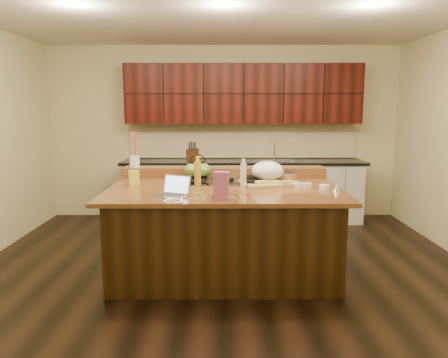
{
  "coord_description": "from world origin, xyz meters",
  "views": [
    {
      "loc": [
        -0.01,
        -4.49,
        1.74
      ],
      "look_at": [
        0.0,
        0.05,
        1.0
      ],
      "focal_mm": 35.0,
      "sensor_mm": 36.0,
      "label": 1
    }
  ],
  "objects": [
    {
      "name": "room",
      "position": [
        0.0,
        0.0,
        1.35
      ],
      "size": [
        5.52,
        5.02,
        2.72
      ],
      "color": "black",
      "rests_on": "ground"
    },
    {
      "name": "island",
      "position": [
        0.0,
        0.0,
        0.46
      ],
      "size": [
        2.4,
        1.6,
        0.92
      ],
      "color": "black",
      "rests_on": "ground"
    },
    {
      "name": "back_ledge",
      "position": [
        0.0,
        0.7,
        0.98
      ],
      "size": [
        2.4,
        0.3,
        0.12
      ],
      "primitive_type": "cube",
      "color": "#30200A",
      "rests_on": "island"
    },
    {
      "name": "cooktop",
      "position": [
        0.0,
        0.3,
        0.94
      ],
      "size": [
        0.92,
        0.52,
        0.05
      ],
      "color": "gray",
      "rests_on": "island"
    },
    {
      "name": "back_counter",
      "position": [
        0.3,
        2.23,
        0.98
      ],
      "size": [
        3.7,
        0.66,
        2.4
      ],
      "color": "silver",
      "rests_on": "ground"
    },
    {
      "name": "kettle",
      "position": [
        -0.3,
        0.43,
        1.06
      ],
      "size": [
        0.26,
        0.26,
        0.19
      ],
      "primitive_type": "ellipsoid",
      "rotation": [
        0.0,
        0.0,
        -0.24
      ],
      "color": "black",
      "rests_on": "cooktop"
    },
    {
      "name": "green_bowl",
      "position": [
        -0.3,
        0.43,
        1.05
      ],
      "size": [
        0.32,
        0.32,
        0.17
      ],
      "primitive_type": "ellipsoid",
      "rotation": [
        0.0,
        0.0,
        0.03
      ],
      "color": "olive",
      "rests_on": "cooktop"
    },
    {
      "name": "laptop",
      "position": [
        -0.47,
        -0.47,
        0.97
      ],
      "size": [
        0.35,
        0.32,
        0.2
      ],
      "rotation": [
        0.0,
        0.0,
        -0.43
      ],
      "color": "#B7B7BC",
      "rests_on": "island"
    },
    {
      "name": "oil_bottle",
      "position": [
        -0.28,
        0.07,
        1.06
      ],
      "size": [
        0.09,
        0.09,
        0.27
      ],
      "primitive_type": "cylinder",
      "rotation": [
        0.0,
        0.0,
        -0.39
      ],
      "color": "gold",
      "rests_on": "island"
    },
    {
      "name": "vinegar_bottle",
      "position": [
        0.2,
        0.01,
        1.04
      ],
      "size": [
        0.08,
        0.08,
        0.25
      ],
      "primitive_type": "cylinder",
      "rotation": [
        0.0,
        0.0,
        -0.43
      ],
      "color": "silver",
      "rests_on": "island"
    },
    {
      "name": "wooden_tray",
      "position": [
        0.49,
        0.26,
        1.03
      ],
      "size": [
        0.71,
        0.6,
        0.24
      ],
      "rotation": [
        0.0,
        0.0,
        0.3
      ],
      "color": "tan",
      "rests_on": "island"
    },
    {
      "name": "ramekin_a",
      "position": [
        1.03,
        -0.11,
        0.94
      ],
      "size": [
        0.1,
        0.1,
        0.04
      ],
      "primitive_type": "cylinder",
      "rotation": [
        0.0,
        0.0,
        0.04
      ],
      "color": "white",
      "rests_on": "island"
    },
    {
      "name": "ramekin_b",
      "position": [
        0.87,
        -0.01,
        0.94
      ],
      "size": [
        0.12,
        0.12,
        0.04
      ],
      "primitive_type": "cylinder",
      "rotation": [
        0.0,
        0.0,
        0.21
      ],
      "color": "white",
      "rests_on": "island"
    },
    {
      "name": "ramekin_c",
      "position": [
        0.79,
        0.02,
        0.94
      ],
      "size": [
        0.13,
        0.13,
        0.04
      ],
      "primitive_type": "cylinder",
      "rotation": [
        0.0,
        0.0,
        -0.33
      ],
      "color": "white",
      "rests_on": "island"
    },
    {
      "name": "strainer_bowl",
      "position": [
        0.69,
        0.34,
        0.97
      ],
      "size": [
        0.25,
        0.25,
        0.09
      ],
      "primitive_type": "cylinder",
      "rotation": [
        0.0,
        0.0,
        0.03
      ],
      "color": "#996B3F",
      "rests_on": "island"
    },
    {
      "name": "kitchen_timer",
      "position": [
        1.12,
        -0.25,
        0.96
      ],
      "size": [
        0.1,
        0.1,
        0.07
      ],
      "primitive_type": "cone",
      "rotation": [
        0.0,
        0.0,
        0.28
      ],
      "color": "silver",
      "rests_on": "island"
    },
    {
      "name": "pink_bag",
      "position": [
        -0.02,
        -0.61,
        1.05
      ],
      "size": [
        0.14,
        0.09,
        0.26
      ],
      "primitive_type": "cube",
      "rotation": [
        0.0,
        0.0,
        -0.1
      ],
      "color": "#BB5889",
      "rests_on": "island"
    },
    {
      "name": "candy_plate",
      "position": [
        -0.45,
        -0.71,
        0.93
      ],
      "size": [
        0.21,
        0.21,
        0.01
      ],
      "primitive_type": "cylinder",
      "rotation": [
        0.0,
        0.0,
        -0.16
      ],
      "color": "white",
      "rests_on": "island"
    },
    {
      "name": "package_box",
      "position": [
        -0.97,
        0.16,
        1.0
      ],
      "size": [
        0.13,
        0.11,
        0.15
      ],
      "primitive_type": "cube",
      "rotation": [
        0.0,
        0.0,
        0.33
      ],
      "color": "#DED04E",
      "rests_on": "island"
    },
    {
      "name": "utensil_crock",
      "position": [
        -1.07,
        0.7,
        1.11
      ],
      "size": [
        0.15,
        0.15,
        0.14
      ],
      "primitive_type": "cylinder",
      "rotation": [
        0.0,
        0.0,
        -0.25
      ],
      "color": "white",
      "rests_on": "back_ledge"
    },
    {
      "name": "knife_block",
      "position": [
        -0.37,
        0.7,
        1.15
      ],
      "size": [
        0.15,
        0.2,
        0.22
      ],
      "primitive_type": "cube",
      "rotation": [
        0.0,
        0.0,
        -0.22
      ],
      "color": "black",
      "rests_on": "back_ledge"
    },
    {
      "name": "gumdrop_0",
      "position": [
        0.22,
        -0.45,
        0.93
      ],
      "size": [
        0.02,
        0.02,
        0.02
      ],
      "primitive_type": "ellipsoid",
      "color": "red",
      "rests_on": "island"
    },
    {
      "name": "gumdrop_1",
      "position": [
        0.11,
        -0.42,
        0.93
      ],
      "size": [
        0.02,
        0.02,
        0.02
      ],
      "primitive_type": "ellipsoid",
      "color": "#198C26",
      "rests_on": "island"
    },
    {
      "name": "gumdrop_2",
      "position": [
        -0.11,
        -0.53,
        0.93
      ],
      "size": [
        0.02,
        0.02,
        0.02
      ],
      "primitive_type": "ellipsoid",
      "color": "red",
      "rests_on": "island"
    },
    {
      "name": "gumdrop_3",
      "position": [
        0.14,
        -0.55,
        0.93
      ],
      "size": [
        0.02,
        0.02,
        0.02
      ],
      "primitive_type": "ellipsoid",
      "color": "#198C26",
      "rests_on": "island"
    },
    {
      "name": "gumdrop_4",
      "position": [
        -0.04,
        -0.39,
        0.93
      ],
      "size": [
        0.02,
        0.02,
        0.02
      ],
      "primitive_type": "ellipsoid",
      "color": "red",
      "rests_on": "island"
    },
    {
      "name": "gumdrop_5",
      "position": [
        -0.23,
        -0.44,
        0.93
      ],
      "size": [
        0.02,
        0.02,
        0.02
      ],
      "primitive_type": "ellipsoid",
      "color": "#198C26",
      "rests_on": "island"
    },
    {
      "name": "gumdrop_6",
      "position": [
        -0.14,
        -0.42,
        0.93
      ],
      "size": [
        0.02,
        0.02,
        0.02
      ],
      "primitive_type": "ellipsoid",
      "color": "red",
      "rests_on": "island"
    },
    {
      "name": "gumdrop_7",
      "position": [
        0.07,
        -0.39,
        0.93
      ],
      "size": [
        0.02,
        0.02,
        0.02
      ],
      "primitive_type": "ellipsoid",
      "color": "#198C26",
      "rests_on": "island"
    },
    {
      "name": "gumdrop_8",
      "position": [
        0.13,
        -0.47,
        0.93
      ],
      "size": [
        0.02,
        0.02,
        0.02
      ],
      "primitive_type": "ellipsoid",
      "color": "red",
      "rests_on": "island"
    }
  ]
}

